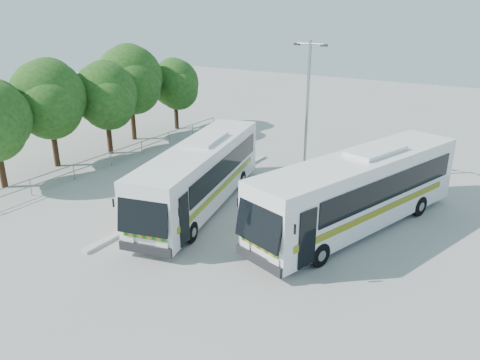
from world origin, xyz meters
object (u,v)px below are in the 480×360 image
Objects in this scene: coach_main at (200,174)px; coach_adjacent at (359,190)px; tree_far_e at (175,83)px; lamppost at (307,106)px; tree_far_b at (49,98)px; tree_far_c at (106,94)px; tree_far_d at (130,78)px.

coach_main is 8.03m from coach_adjacent.
lamppost is (14.63, -6.01, 0.67)m from tree_far_e.
tree_far_e is at bearing 88.17° from tree_far_b.
tree_far_c is at bearing -167.30° from lamppost.
tree_far_b is at bearing -157.72° from coach_adjacent.
lamppost reaches higher than tree_far_e.
coach_main is (12.32, -8.04, -2.98)m from tree_far_d.
tree_far_b is 12.34m from coach_main.
tree_far_c is at bearing -72.17° from tree_far_d.
tree_far_d is 0.89× the size of lamppost.
coach_main is 0.95× the size of coach_adjacent.
coach_adjacent is (19.84, 1.39, -2.62)m from tree_far_b.
tree_far_b is 0.84× the size of lamppost.
tree_far_b is at bearing -91.83° from tree_far_e.
tree_far_c is 0.79× the size of lamppost.
lamppost is (14.12, 2.19, 0.30)m from tree_far_c.
coach_main is at bearing -148.57° from coach_adjacent.
coach_adjacent reaches higher than coach_main.
tree_far_d is 4.65m from tree_far_e.
coach_adjacent is (7.81, 1.83, 0.11)m from coach_main.
tree_far_c reaches higher than coach_main.
tree_far_e is 22.29m from coach_adjacent.
lamppost is at bearing 153.95° from coach_adjacent.
tree_far_c is 19.25m from coach_adjacent.
lamppost is (2.99, 6.53, 2.72)m from coach_main.
lamppost reaches higher than tree_far_d.
coach_main is 1.49× the size of lamppost.
tree_far_d is 1.24× the size of tree_far_e.
tree_far_b is at bearing -87.77° from tree_far_d.
tree_far_d reaches higher than tree_far_c.
tree_far_c is at bearing -169.28° from coach_adjacent.
tree_far_c is 0.53× the size of coach_main.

